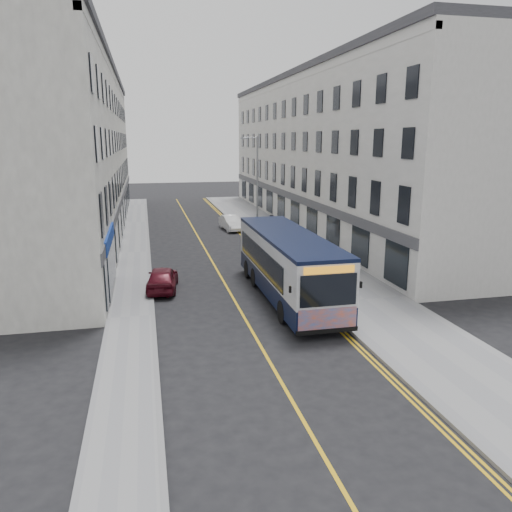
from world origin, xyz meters
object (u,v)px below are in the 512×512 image
streetlamp (256,185)px  pedestrian_far (272,227)px  city_bus (288,263)px  car_maroon (162,278)px  pedestrian_near (277,229)px  car_white (231,223)px  bicycle (328,277)px

streetlamp → pedestrian_far: size_ratio=4.29×
city_bus → car_maroon: size_ratio=2.99×
streetlamp → pedestrian_far: 3.72m
city_bus → pedestrian_far: (2.96, 14.61, -0.75)m
pedestrian_near → car_white: pedestrian_near is taller
streetlamp → pedestrian_far: bearing=28.4°
streetlamp → bicycle: (1.15, -12.54, -3.81)m
pedestrian_far → car_maroon: bearing=-127.6°
bicycle → pedestrian_near: pedestrian_near is taller
streetlamp → car_white: (-0.97, 5.73, -3.74)m
streetlamp → car_white: bearing=99.6°
pedestrian_near → city_bus: bearing=-104.2°
bicycle → pedestrian_far: bearing=5.7°
city_bus → pedestrian_far: size_ratio=6.07×
streetlamp → car_white: size_ratio=2.06×
pedestrian_far → car_white: 5.52m
pedestrian_near → pedestrian_far: 0.71m
bicycle → pedestrian_far: pedestrian_far is taller
bicycle → car_maroon: bearing=87.7°
bicycle → car_white: car_white is taller
car_white → bicycle: bearing=-88.7°
streetlamp → city_bus: size_ratio=0.71×
city_bus → pedestrian_far: city_bus is taller
pedestrian_near → car_maroon: 14.54m
city_bus → car_white: (0.53, 19.55, -1.16)m
city_bus → pedestrian_near: bearing=77.2°
city_bus → car_maroon: (-6.07, 2.70, -1.15)m
bicycle → pedestrian_near: size_ratio=1.02×
bicycle → car_maroon: 8.84m
pedestrian_near → pedestrian_far: (-0.20, 0.68, 0.09)m
city_bus → car_white: 19.59m
city_bus → pedestrian_near: city_bus is taller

